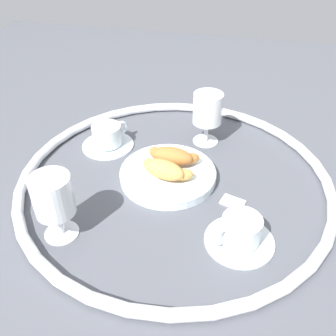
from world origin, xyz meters
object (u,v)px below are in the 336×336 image
croissant_large (165,169)px  juice_glass_left (207,111)px  coffee_cup_far (108,137)px  juice_glass_right (53,198)px  coffee_cup_near (240,233)px  sugar_packet (233,201)px  croissant_small (172,156)px  pastry_plate (168,174)px

croissant_large → juice_glass_left: juice_glass_left is taller
coffee_cup_far → croissant_large: bearing=-33.5°
juice_glass_right → coffee_cup_near: bearing=9.5°
coffee_cup_near → sugar_packet: size_ratio=2.72×
croissant_small → coffee_cup_near: size_ratio=1.01×
pastry_plate → coffee_cup_far: bearing=152.3°
croissant_small → juice_glass_left: 0.17m
sugar_packet → juice_glass_right: bearing=-135.4°
pastry_plate → juice_glass_right: juice_glass_right is taller
croissant_small → sugar_packet: (0.15, -0.08, -0.04)m
juice_glass_right → pastry_plate: bearing=53.1°
croissant_small → sugar_packet: croissant_small is taller
sugar_packet → coffee_cup_near: bearing=-61.8°
coffee_cup_near → coffee_cup_far: size_ratio=1.00×
juice_glass_left → juice_glass_right: 0.46m
coffee_cup_far → coffee_cup_near: bearing=-35.4°
pastry_plate → juice_glass_left: (0.06, 0.18, 0.08)m
croissant_large → sugar_packet: size_ratio=2.65×
coffee_cup_near → coffee_cup_far: 0.45m
coffee_cup_near → coffee_cup_far: (-0.37, 0.26, 0.00)m
sugar_packet → croissant_large: bearing=-172.6°
juice_glass_left → sugar_packet: bearing=-67.5°
juice_glass_right → coffee_cup_far: bearing=93.9°
coffee_cup_far → sugar_packet: size_ratio=2.72×
croissant_large → juice_glass_right: 0.26m
coffee_cup_far → pastry_plate: bearing=-27.7°
croissant_large → coffee_cup_far: (-0.18, 0.12, -0.02)m
croissant_small → coffee_cup_far: size_ratio=1.01×
croissant_large → juice_glass_left: bearing=72.6°
croissant_large → coffee_cup_near: 0.23m
juice_glass_left → sugar_packet: 0.26m
croissant_small → juice_glass_left: (0.06, 0.15, 0.05)m
juice_glass_right → sugar_packet: (0.32, 0.17, -0.09)m
juice_glass_left → juice_glass_right: size_ratio=1.00×
coffee_cup_near → pastry_plate: bearing=137.9°
pastry_plate → croissant_large: 0.04m
juice_glass_left → juice_glass_right: (-0.23, -0.40, 0.00)m
croissant_large → coffee_cup_near: bearing=-37.2°
croissant_small → coffee_cup_far: (-0.19, 0.07, -0.02)m
coffee_cup_near → juice_glass_left: juice_glass_left is taller
coffee_cup_near → sugar_packet: 0.11m
pastry_plate → juice_glass_right: size_ratio=1.62×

